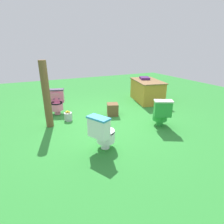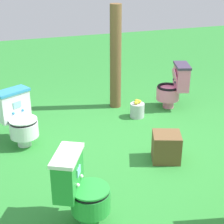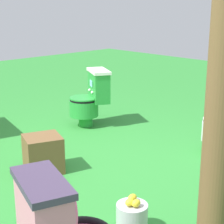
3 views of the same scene
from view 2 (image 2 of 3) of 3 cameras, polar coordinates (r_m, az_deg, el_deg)
ground at (r=4.75m, az=4.21°, el=-5.89°), size 14.00×14.00×0.00m
toilet_pink at (r=5.95m, az=9.67°, el=4.08°), size 0.59×0.53×0.73m
toilet_green at (r=3.41m, az=-4.94°, el=-11.81°), size 0.62×0.58×0.73m
toilet_white at (r=4.88m, az=-14.32°, el=-0.91°), size 0.58×0.62×0.73m
wooden_post at (r=5.77m, az=0.56°, el=8.48°), size 0.18×0.18×1.64m
small_crate at (r=4.49m, az=8.47°, el=-5.43°), size 0.42×0.41×0.35m
lemon_bucket at (r=5.62m, az=3.96°, el=0.35°), size 0.22×0.22×0.28m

